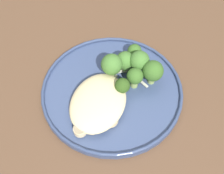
# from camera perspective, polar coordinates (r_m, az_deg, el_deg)

# --- Properties ---
(wooden_dining_table) EXTENTS (1.40, 1.00, 0.74)m
(wooden_dining_table) POSITION_cam_1_polar(r_m,az_deg,el_deg) (0.69, -2.24, -0.76)
(wooden_dining_table) COLOR brown
(wooden_dining_table) RESTS_ON ground
(dinner_plate) EXTENTS (0.29, 0.29, 0.02)m
(dinner_plate) POSITION_cam_1_polar(r_m,az_deg,el_deg) (0.58, 0.00, -0.65)
(dinner_plate) COLOR #38476B
(dinner_plate) RESTS_ON wooden_dining_table
(noodle_bed) EXTENTS (0.14, 0.11, 0.03)m
(noodle_bed) POSITION_cam_1_polar(r_m,az_deg,el_deg) (0.54, -2.83, -3.08)
(noodle_bed) COLOR beige
(noodle_bed) RESTS_ON dinner_plate
(seared_scallop_rear_pale) EXTENTS (0.03, 0.03, 0.02)m
(seared_scallop_rear_pale) POSITION_cam_1_polar(r_m,az_deg,el_deg) (0.55, -0.31, -2.21)
(seared_scallop_rear_pale) COLOR #E5C689
(seared_scallop_rear_pale) RESTS_ON dinner_plate
(seared_scallop_tiny_bay) EXTENTS (0.03, 0.03, 0.01)m
(seared_scallop_tiny_bay) POSITION_cam_1_polar(r_m,az_deg,el_deg) (0.57, 1.68, -0.03)
(seared_scallop_tiny_bay) COLOR beige
(seared_scallop_tiny_bay) RESTS_ON dinner_plate
(seared_scallop_left_edge) EXTENTS (0.03, 0.03, 0.01)m
(seared_scallop_left_edge) POSITION_cam_1_polar(r_m,az_deg,el_deg) (0.53, -4.02, -7.89)
(seared_scallop_left_edge) COLOR beige
(seared_scallop_left_edge) RESTS_ON dinner_plate
(seared_scallop_large_seared) EXTENTS (0.03, 0.03, 0.02)m
(seared_scallop_large_seared) POSITION_cam_1_polar(r_m,az_deg,el_deg) (0.55, -2.93, -2.65)
(seared_scallop_large_seared) COLOR #E5C689
(seared_scallop_large_seared) RESTS_ON dinner_plate
(seared_scallop_front_small) EXTENTS (0.03, 0.03, 0.02)m
(seared_scallop_front_small) POSITION_cam_1_polar(r_m,az_deg,el_deg) (0.52, -6.50, -8.63)
(seared_scallop_front_small) COLOR beige
(seared_scallop_front_small) RESTS_ON dinner_plate
(seared_scallop_right_edge) EXTENTS (0.02, 0.02, 0.01)m
(seared_scallop_right_edge) POSITION_cam_1_polar(r_m,az_deg,el_deg) (0.54, -5.28, -4.46)
(seared_scallop_right_edge) COLOR beige
(seared_scallop_right_edge) RESTS_ON dinner_plate
(seared_scallop_tilted_round) EXTENTS (0.03, 0.03, 0.01)m
(seared_scallop_tilted_round) POSITION_cam_1_polar(r_m,az_deg,el_deg) (0.53, -0.47, -6.43)
(seared_scallop_tilted_round) COLOR #E5C689
(seared_scallop_tilted_round) RESTS_ON dinner_plate
(broccoli_floret_tall_stalk) EXTENTS (0.04, 0.04, 0.06)m
(broccoli_floret_tall_stalk) POSITION_cam_1_polar(r_m,az_deg,el_deg) (0.57, 8.32, 3.29)
(broccoli_floret_tall_stalk) COLOR #89A356
(broccoli_floret_tall_stalk) RESTS_ON dinner_plate
(broccoli_floret_front_edge) EXTENTS (0.04, 0.04, 0.05)m
(broccoli_floret_front_edge) POSITION_cam_1_polar(r_m,az_deg,el_deg) (0.59, 2.69, 5.27)
(broccoli_floret_front_edge) COLOR #89A356
(broccoli_floret_front_edge) RESTS_ON dinner_plate
(broccoli_floret_split_head) EXTENTS (0.03, 0.03, 0.05)m
(broccoli_floret_split_head) POSITION_cam_1_polar(r_m,az_deg,el_deg) (0.56, 4.68, 2.09)
(broccoli_floret_split_head) COLOR #89A356
(broccoli_floret_split_head) RESTS_ON dinner_plate
(broccoli_floret_small_sprig) EXTENTS (0.03, 0.03, 0.05)m
(broccoli_floret_small_sprig) POSITION_cam_1_polar(r_m,az_deg,el_deg) (0.55, 2.13, 0.20)
(broccoli_floret_small_sprig) COLOR #89A356
(broccoli_floret_small_sprig) RESTS_ON dinner_plate
(broccoli_floret_rear_charred) EXTENTS (0.04, 0.04, 0.06)m
(broccoli_floret_rear_charred) POSITION_cam_1_polar(r_m,az_deg,el_deg) (0.58, 5.56, 5.25)
(broccoli_floret_rear_charred) COLOR #7A994C
(broccoli_floret_rear_charred) RESTS_ON dinner_plate
(broccoli_floret_center_pile) EXTENTS (0.03, 0.03, 0.04)m
(broccoli_floret_center_pile) POSITION_cam_1_polar(r_m,az_deg,el_deg) (0.61, 4.57, 7.17)
(broccoli_floret_center_pile) COLOR #7A994C
(broccoli_floret_center_pile) RESTS_ON dinner_plate
(broccoli_floret_left_leaning) EXTENTS (0.04, 0.04, 0.07)m
(broccoli_floret_left_leaning) POSITION_cam_1_polar(r_m,az_deg,el_deg) (0.56, -0.07, 4.52)
(broccoli_floret_left_leaning) COLOR #7A994C
(broccoli_floret_left_leaning) RESTS_ON dinner_plate
(onion_sliver_short_strip) EXTENTS (0.03, 0.04, 0.00)m
(onion_sliver_short_strip) POSITION_cam_1_polar(r_m,az_deg,el_deg) (0.60, 1.52, 2.99)
(onion_sliver_short_strip) COLOR silver
(onion_sliver_short_strip) RESTS_ON dinner_plate
(onion_sliver_long_sliver) EXTENTS (0.02, 0.04, 0.00)m
(onion_sliver_long_sliver) POSITION_cam_1_polar(r_m,az_deg,el_deg) (0.59, 5.92, 1.13)
(onion_sliver_long_sliver) COLOR silver
(onion_sliver_long_sliver) RESTS_ON dinner_plate
(onion_sliver_pale_crescent) EXTENTS (0.03, 0.04, 0.00)m
(onion_sliver_pale_crescent) POSITION_cam_1_polar(r_m,az_deg,el_deg) (0.59, -1.06, 1.77)
(onion_sliver_pale_crescent) COLOR silver
(onion_sliver_pale_crescent) RESTS_ON dinner_plate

